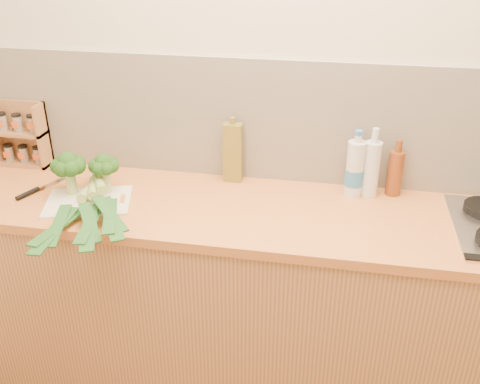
# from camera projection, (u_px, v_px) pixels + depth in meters

# --- Properties ---
(room_shell) EXTENTS (3.50, 3.50, 3.50)m
(room_shell) POSITION_uv_depth(u_px,v_px,m) (276.00, 122.00, 2.30)
(room_shell) COLOR beige
(room_shell) RESTS_ON ground
(counter) EXTENTS (3.20, 0.62, 0.90)m
(counter) POSITION_uv_depth(u_px,v_px,m) (263.00, 297.00, 2.37)
(counter) COLOR #BA844D
(counter) RESTS_ON ground
(chopping_board) EXTENTS (0.40, 0.34, 0.01)m
(chopping_board) POSITION_uv_depth(u_px,v_px,m) (89.00, 202.00, 2.21)
(chopping_board) COLOR silver
(chopping_board) RESTS_ON counter
(broccoli_left) EXTENTS (0.14, 0.15, 0.19)m
(broccoli_left) POSITION_uv_depth(u_px,v_px,m) (68.00, 166.00, 2.21)
(broccoli_left) COLOR #A3B96C
(broccoli_left) RESTS_ON chopping_board
(broccoli_right) EXTENTS (0.13, 0.13, 0.17)m
(broccoli_right) POSITION_uv_depth(u_px,v_px,m) (104.00, 166.00, 2.24)
(broccoli_right) COLOR #A3B96C
(broccoli_right) RESTS_ON chopping_board
(leek_front) EXTENTS (0.11, 0.70, 0.04)m
(leek_front) POSITION_uv_depth(u_px,v_px,m) (82.00, 198.00, 2.18)
(leek_front) COLOR white
(leek_front) RESTS_ON chopping_board
(leek_mid) EXTENTS (0.30, 0.66, 0.04)m
(leek_mid) POSITION_uv_depth(u_px,v_px,m) (93.00, 196.00, 2.16)
(leek_mid) COLOR white
(leek_mid) RESTS_ON chopping_board
(leek_back) EXTENTS (0.38, 0.58, 0.04)m
(leek_back) POSITION_uv_depth(u_px,v_px,m) (102.00, 192.00, 2.15)
(leek_back) COLOR white
(leek_back) RESTS_ON chopping_board
(chefs_knife) EXTENTS (0.13, 0.27, 0.02)m
(chefs_knife) POSITION_uv_depth(u_px,v_px,m) (35.00, 191.00, 2.30)
(chefs_knife) COLOR silver
(chefs_knife) RESTS_ON counter
(spice_rack) EXTENTS (0.25, 0.10, 0.30)m
(spice_rack) POSITION_uv_depth(u_px,v_px,m) (22.00, 137.00, 2.52)
(spice_rack) COLOR #9F6644
(spice_rack) RESTS_ON counter
(oil_tin) EXTENTS (0.08, 0.05, 0.30)m
(oil_tin) POSITION_uv_depth(u_px,v_px,m) (233.00, 152.00, 2.35)
(oil_tin) COLOR olive
(oil_tin) RESTS_ON counter
(glass_bottle) EXTENTS (0.07, 0.07, 0.30)m
(glass_bottle) POSITION_uv_depth(u_px,v_px,m) (371.00, 168.00, 2.22)
(glass_bottle) COLOR silver
(glass_bottle) RESTS_ON counter
(amber_bottle) EXTENTS (0.06, 0.06, 0.25)m
(amber_bottle) POSITION_uv_depth(u_px,v_px,m) (395.00, 172.00, 2.24)
(amber_bottle) COLOR brown
(amber_bottle) RESTS_ON counter
(water_bottle) EXTENTS (0.08, 0.08, 0.27)m
(water_bottle) POSITION_uv_depth(u_px,v_px,m) (355.00, 170.00, 2.23)
(water_bottle) COLOR silver
(water_bottle) RESTS_ON counter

